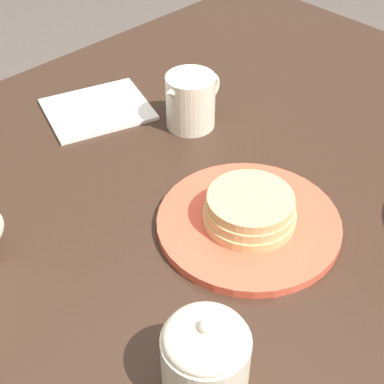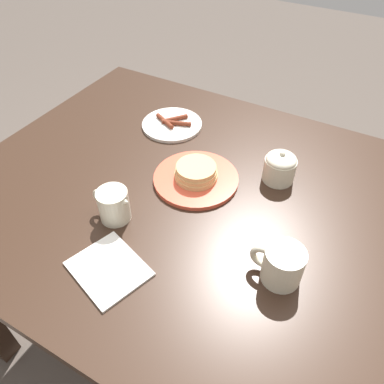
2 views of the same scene
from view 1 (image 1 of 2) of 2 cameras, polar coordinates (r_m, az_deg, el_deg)
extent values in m
cube|color=#332116|center=(0.79, 3.62, -2.06)|extent=(1.19, 0.99, 0.03)
cube|color=#332116|center=(1.55, 4.85, 5.23)|extent=(0.07, 0.07, 0.70)
cylinder|color=#DB5138|center=(0.74, 5.51, -3.04)|extent=(0.23, 0.23, 0.01)
cylinder|color=tan|center=(0.73, 5.57, -2.35)|extent=(0.12, 0.12, 0.01)
cylinder|color=tan|center=(0.73, 5.63, -1.61)|extent=(0.11, 0.11, 0.01)
cylinder|color=tan|center=(0.72, 5.70, -0.85)|extent=(0.11, 0.11, 0.01)
cylinder|color=beige|center=(0.90, -0.14, 8.79)|extent=(0.07, 0.07, 0.08)
cone|color=beige|center=(0.86, -1.78, 9.66)|extent=(0.04, 0.03, 0.04)
torus|color=beige|center=(0.92, 1.57, 10.10)|extent=(0.05, 0.01, 0.05)
cylinder|color=beige|center=(0.58, 1.31, -16.01)|extent=(0.09, 0.09, 0.07)
ellipsoid|color=beige|center=(0.55, 1.36, -13.98)|extent=(0.08, 0.08, 0.03)
sphere|color=beige|center=(0.54, 1.39, -12.93)|extent=(0.02, 0.02, 0.02)
cube|color=silver|center=(0.96, -9.14, 7.91)|extent=(0.19, 0.18, 0.01)
camera|label=2|loc=(1.02, -54.38, 37.80)|focal=35.00mm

